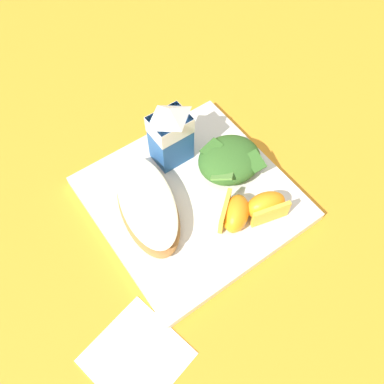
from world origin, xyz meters
name	(u,v)px	position (x,y,z in m)	size (l,w,h in m)	color
ground	(192,201)	(0.00, 0.00, 0.00)	(3.00, 3.00, 0.00)	orange
white_plate	(192,198)	(0.00, 0.00, 0.01)	(0.28, 0.28, 0.02)	white
cheesy_pizza_bread	(148,205)	(-0.07, 0.02, 0.03)	(0.12, 0.19, 0.04)	#A87038
green_salad_pile	(229,160)	(0.08, 0.01, 0.04)	(0.10, 0.09, 0.04)	#336023
milk_carton	(170,132)	(0.02, 0.08, 0.08)	(0.06, 0.04, 0.11)	#23569E
orange_wedge_front	(235,213)	(0.02, -0.07, 0.04)	(0.07, 0.07, 0.04)	orange
orange_wedge_middle	(266,206)	(0.07, -0.09, 0.04)	(0.07, 0.05, 0.04)	orange
paper_napkin	(136,357)	(-0.19, -0.14, 0.00)	(0.11, 0.11, 0.00)	white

